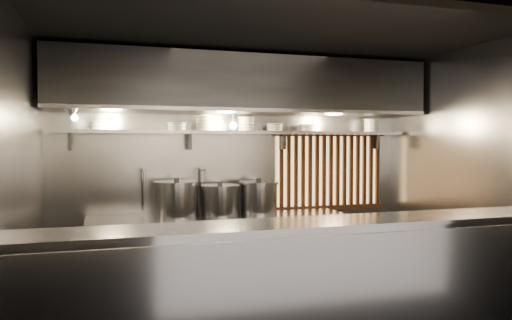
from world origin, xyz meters
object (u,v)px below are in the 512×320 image
pendant_bulb (233,125)px  stock_pot_left (220,200)px  heat_lamp (72,112)px  stock_pot_right (177,199)px  stock_pot_mid (259,197)px

pendant_bulb → stock_pot_left: pendant_bulb is taller
heat_lamp → stock_pot_right: size_ratio=0.56×
pendant_bulb → stock_pot_mid: pendant_bulb is taller
pendant_bulb → stock_pot_left: size_ratio=0.36×
heat_lamp → pendant_bulb: bearing=11.0°
heat_lamp → stock_pot_mid: size_ratio=0.61×
heat_lamp → stock_pot_right: (1.11, 0.29, -0.96)m
heat_lamp → stock_pot_left: (1.61, 0.27, -0.99)m
heat_lamp → stock_pot_mid: 2.33m
stock_pot_mid → stock_pot_right: stock_pot_right is taller
stock_pot_left → stock_pot_mid: size_ratio=0.92×
stock_pot_right → pendant_bulb: bearing=5.3°
heat_lamp → stock_pot_mid: (2.10, 0.30, -0.97)m
heat_lamp → stock_pot_mid: heat_lamp is taller
heat_lamp → pendant_bulb: heat_lamp is taller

